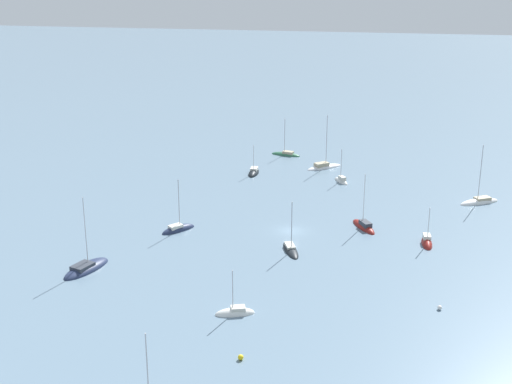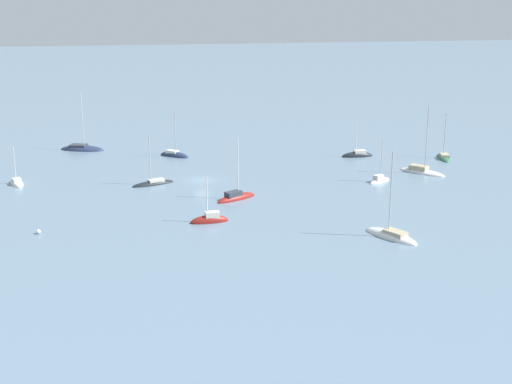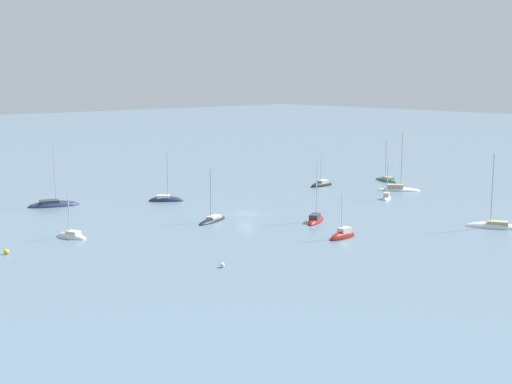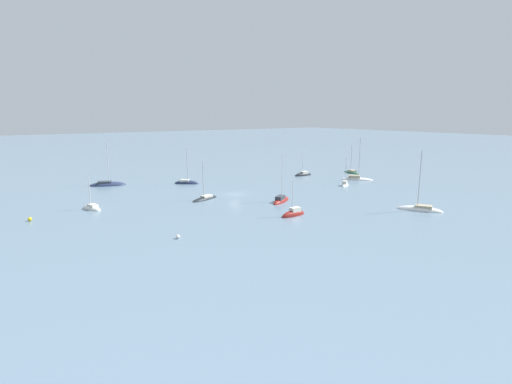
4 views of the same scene
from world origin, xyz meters
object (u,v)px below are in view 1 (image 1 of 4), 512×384
at_px(sailboat_0, 427,243).
at_px(sailboat_7, 479,202).
at_px(sailboat_6, 291,250).
at_px(sailboat_9, 178,230).
at_px(sailboat_2, 341,181).
at_px(sailboat_5, 235,313).
at_px(sailboat_1, 286,155).
at_px(mooring_buoy_2, 241,357).
at_px(sailboat_3, 324,167).
at_px(mooring_buoy_1, 440,308).
at_px(sailboat_4, 364,227).
at_px(sailboat_11, 86,269).
at_px(sailboat_12, 254,173).

xyz_separation_m(sailboat_0, sailboat_7, (-21.09, 10.17, -0.02)).
height_order(sailboat_6, sailboat_9, sailboat_9).
bearing_deg(sailboat_9, sailboat_2, 1.65).
bearing_deg(sailboat_5, sailboat_7, -144.04).
distance_m(sailboat_2, sailboat_5, 56.96).
distance_m(sailboat_5, sailboat_7, 59.48).
distance_m(sailboat_1, mooring_buoy_2, 83.69).
xyz_separation_m(sailboat_1, sailboat_2, (17.08, 13.33, 0.05)).
relative_size(sailboat_2, sailboat_3, 0.62).
bearing_deg(mooring_buoy_1, sailboat_6, -125.91).
relative_size(sailboat_2, sailboat_4, 0.74).
distance_m(sailboat_9, mooring_buoy_2, 40.02).
xyz_separation_m(sailboat_3, mooring_buoy_2, (75.26, -2.41, 0.17)).
height_order(sailboat_0, sailboat_5, sailboat_0).
xyz_separation_m(sailboat_6, mooring_buoy_1, (15.21, 21.01, 0.20)).
distance_m(sailboat_0, sailboat_11, 51.40).
bearing_deg(sailboat_9, sailboat_4, -37.21).
bearing_deg(sailboat_1, sailboat_4, 127.27).
height_order(sailboat_2, sailboat_5, sailboat_2).
distance_m(sailboat_12, mooring_buoy_2, 69.62).
height_order(sailboat_2, sailboat_3, sailboat_3).
height_order(sailboat_12, mooring_buoy_2, sailboat_12).
relative_size(sailboat_2, sailboat_11, 0.62).
distance_m(sailboat_5, sailboat_11, 25.18).
bearing_deg(sailboat_0, sailboat_9, -91.89).
distance_m(sailboat_7, sailboat_11, 70.27).
relative_size(sailboat_2, sailboat_7, 0.63).
xyz_separation_m(sailboat_1, sailboat_6, (52.32, 8.07, -0.01)).
height_order(sailboat_3, sailboat_12, sailboat_3).
bearing_deg(sailboat_11, sailboat_0, -49.27).
height_order(sailboat_3, sailboat_6, sailboat_3).
bearing_deg(mooring_buoy_2, mooring_buoy_1, 125.37).
distance_m(sailboat_4, sailboat_11, 44.79).
relative_size(sailboat_1, sailboat_4, 0.90).
bearing_deg(sailboat_1, mooring_buoy_1, 126.13).
bearing_deg(sailboat_12, sailboat_1, 162.29).
relative_size(sailboat_9, mooring_buoy_2, 14.88).
distance_m(sailboat_6, sailboat_12, 39.66).
relative_size(sailboat_0, sailboat_7, 0.60).
relative_size(sailboat_4, mooring_buoy_2, 15.46).
xyz_separation_m(sailboat_0, sailboat_3, (-37.88, -19.34, 0.03)).
height_order(sailboat_2, mooring_buoy_1, sailboat_2).
bearing_deg(sailboat_12, sailboat_6, 18.04).
distance_m(sailboat_2, sailboat_6, 35.62).
xyz_separation_m(sailboat_6, sailboat_11, (11.98, -27.69, -0.01)).
height_order(sailboat_3, sailboat_5, sailboat_3).
distance_m(sailboat_7, sailboat_12, 44.35).
distance_m(sailboat_11, mooring_buoy_2, 32.52).
bearing_deg(sailboat_3, sailboat_11, -156.24).
bearing_deg(mooring_buoy_2, sailboat_2, 174.28).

